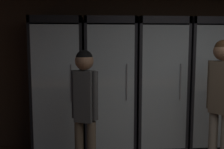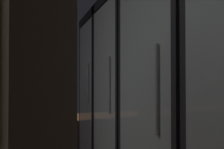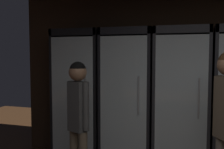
{
  "view_description": "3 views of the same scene",
  "coord_description": "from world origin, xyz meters",
  "px_view_note": "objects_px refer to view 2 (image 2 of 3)",
  "views": [
    {
      "loc": [
        -1.4,
        -1.15,
        1.62
      ],
      "look_at": [
        -1.16,
        2.3,
        1.22
      ],
      "focal_mm": 42.22,
      "sensor_mm": 36.0,
      "label": 1
    },
    {
      "loc": [
        0.79,
        1.77,
        1.16
      ],
      "look_at": [
        -1.1,
        2.49,
        1.19
      ],
      "focal_mm": 33.66,
      "sensor_mm": 36.0,
      "label": 2
    },
    {
      "loc": [
        -0.17,
        -1.11,
        1.65
      ],
      "look_at": [
        -1.39,
        2.65,
        1.35
      ],
      "focal_mm": 44.35,
      "sensor_mm": 36.0,
      "label": 3
    }
  ],
  "objects_px": {
    "cooler_left": "(133,95)",
    "cooler_center": "(181,104)",
    "cooler_far_left": "(108,91)",
    "shopper_far": "(32,114)",
    "shopper_near": "(29,97)"
  },
  "relations": [
    {
      "from": "cooler_left",
      "to": "cooler_center",
      "type": "relative_size",
      "value": 1.0
    },
    {
      "from": "shopper_near",
      "to": "shopper_far",
      "type": "bearing_deg",
      "value": 1.18
    },
    {
      "from": "cooler_far_left",
      "to": "cooler_center",
      "type": "height_order",
      "value": "same"
    },
    {
      "from": "cooler_far_left",
      "to": "cooler_center",
      "type": "bearing_deg",
      "value": 0.0
    },
    {
      "from": "shopper_near",
      "to": "cooler_center",
      "type": "bearing_deg",
      "value": 42.61
    },
    {
      "from": "cooler_far_left",
      "to": "cooler_left",
      "type": "xyz_separation_m",
      "value": [
        0.75,
        0.0,
        0.0
      ]
    },
    {
      "from": "cooler_center",
      "to": "shopper_near",
      "type": "relative_size",
      "value": 1.28
    },
    {
      "from": "cooler_left",
      "to": "shopper_far",
      "type": "distance_m",
      "value": 1.58
    },
    {
      "from": "shopper_near",
      "to": "shopper_far",
      "type": "relative_size",
      "value": 0.93
    },
    {
      "from": "cooler_left",
      "to": "shopper_far",
      "type": "height_order",
      "value": "cooler_left"
    },
    {
      "from": "cooler_left",
      "to": "cooler_center",
      "type": "bearing_deg",
      "value": -0.02
    },
    {
      "from": "cooler_far_left",
      "to": "cooler_center",
      "type": "xyz_separation_m",
      "value": [
        1.51,
        0.0,
        -0.0
      ]
    },
    {
      "from": "cooler_far_left",
      "to": "cooler_center",
      "type": "relative_size",
      "value": 1.0
    },
    {
      "from": "cooler_center",
      "to": "shopper_far",
      "type": "height_order",
      "value": "cooler_center"
    },
    {
      "from": "cooler_left",
      "to": "cooler_center",
      "type": "distance_m",
      "value": 0.75
    }
  ]
}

